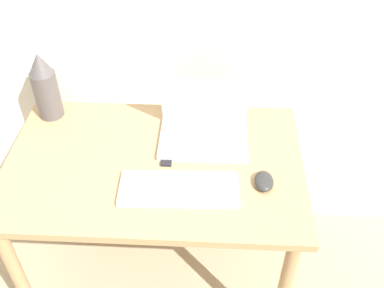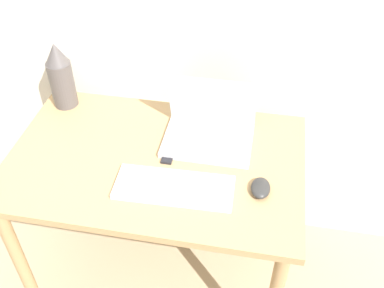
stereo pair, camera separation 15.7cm
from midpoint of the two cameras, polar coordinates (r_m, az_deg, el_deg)
name	(u,v)px [view 2 (the right image)]	position (r m, az deg, el deg)	size (l,w,h in m)	color
desk	(156,177)	(1.74, -1.96, -4.28)	(1.10, 0.70, 0.73)	tan
laptop	(209,127)	(1.72, 4.84, 2.10)	(0.34, 0.25, 0.25)	silver
keyboard	(174,187)	(1.55, 0.63, -5.66)	(0.41, 0.17, 0.02)	white
mouse	(261,188)	(1.57, 11.57, -5.63)	(0.07, 0.10, 0.03)	#2D2D2D
vase	(61,76)	(1.90, -14.09, 8.31)	(0.10, 0.10, 0.29)	#514C4C
mp3_player	(167,159)	(1.65, -0.45, -2.03)	(0.04, 0.05, 0.01)	black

